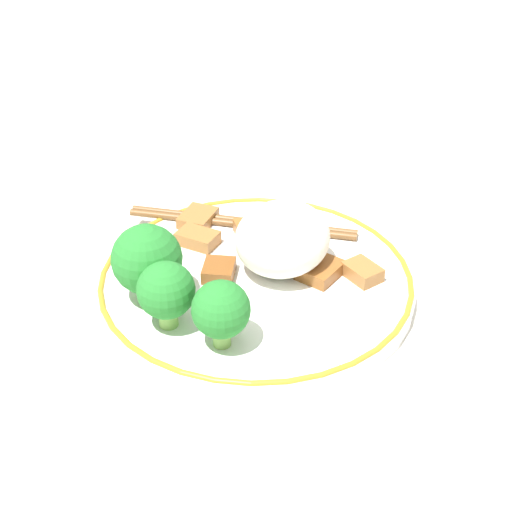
{
  "coord_description": "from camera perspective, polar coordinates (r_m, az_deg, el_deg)",
  "views": [
    {
      "loc": [
        0.4,
        0.28,
        0.36
      ],
      "look_at": [
        0.0,
        0.0,
        0.03
      ],
      "focal_mm": 50.0,
      "sensor_mm": 36.0,
      "label": 1
    }
  ],
  "objects": [
    {
      "name": "meat_near_left",
      "position": [
        0.6,
        5.17,
        -1.13
      ],
      "size": [
        0.04,
        0.03,
        0.01
      ],
      "color": "brown",
      "rests_on": "plate"
    },
    {
      "name": "meat_near_back",
      "position": [
        0.64,
        -4.69,
        1.43
      ],
      "size": [
        0.03,
        0.04,
        0.01
      ],
      "color": "#9E6633",
      "rests_on": "plate"
    },
    {
      "name": "broccoli_back_right",
      "position": [
        0.51,
        -2.82,
        -4.36
      ],
      "size": [
        0.04,
        0.04,
        0.05
      ],
      "color": "#7FB756",
      "rests_on": "plate"
    },
    {
      "name": "chopsticks",
      "position": [
        0.67,
        -1.17,
        2.69
      ],
      "size": [
        0.1,
        0.2,
        0.01
      ],
      "color": "brown",
      "rests_on": "plate"
    },
    {
      "name": "broccoli_back_left",
      "position": [
        0.56,
        -8.72,
        -0.32
      ],
      "size": [
        0.06,
        0.06,
        0.07
      ],
      "color": "#7FB756",
      "rests_on": "plate"
    },
    {
      "name": "meat_mid_left",
      "position": [
        0.6,
        -2.99,
        -1.15
      ],
      "size": [
        0.04,
        0.04,
        0.01
      ],
      "color": "brown",
      "rests_on": "plate"
    },
    {
      "name": "ground_plane",
      "position": [
        0.61,
        0.0,
        -2.69
      ],
      "size": [
        3.0,
        3.0,
        0.0
      ],
      "primitive_type": "plane",
      "color": "silver"
    },
    {
      "name": "rice_mound",
      "position": [
        0.59,
        2.14,
        1.41
      ],
      "size": [
        0.08,
        0.08,
        0.06
      ],
      "color": "white",
      "rests_on": "plate"
    },
    {
      "name": "meat_near_right",
      "position": [
        0.6,
        8.51,
        -1.27
      ],
      "size": [
        0.03,
        0.04,
        0.01
      ],
      "color": "#9E6633",
      "rests_on": "plate"
    },
    {
      "name": "meat_on_rice_edge",
      "position": [
        0.67,
        -4.67,
        3.06
      ],
      "size": [
        0.04,
        0.04,
        0.01
      ],
      "color": "#9E6633",
      "rests_on": "plate"
    },
    {
      "name": "broccoli_back_center",
      "position": [
        0.53,
        -7.2,
        -2.82
      ],
      "size": [
        0.04,
        0.04,
        0.05
      ],
      "color": "#7FB756",
      "rests_on": "plate"
    },
    {
      "name": "meat_near_front",
      "position": [
        0.65,
        -0.33,
        2.02
      ],
      "size": [
        0.04,
        0.04,
        0.01
      ],
      "color": "#995B28",
      "rests_on": "plate"
    },
    {
      "name": "plate",
      "position": [
        0.6,
        0.0,
        -2.0
      ],
      "size": [
        0.27,
        0.27,
        0.02
      ],
      "color": "white",
      "rests_on": "ground_plane"
    }
  ]
}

